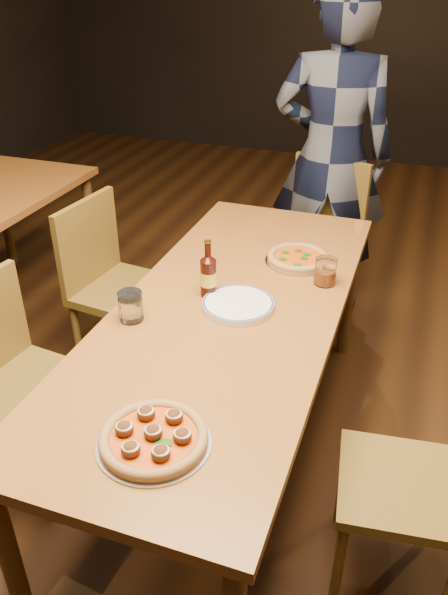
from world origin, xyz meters
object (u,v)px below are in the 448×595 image
(chair_main_nw, at_px, (30,387))
(chair_main_sw, at_px, (127,290))
(chair_main_e, at_px, (403,484))
(chair_end, at_px, (311,244))
(plate_stack, at_px, (238,305))
(pizza_meatball, at_px, (154,437))
(table_main, at_px, (228,324))
(amber_glass, at_px, (325,271))
(beer_bottle, at_px, (208,277))
(diner, at_px, (332,157))
(pizza_margherita, at_px, (298,258))
(water_glass, at_px, (131,306))

(chair_main_nw, height_order, chair_main_sw, chair_main_sw)
(chair_main_sw, bearing_deg, chair_main_e, -112.59)
(chair_end, xyz_separation_m, plate_stack, (-0.04, -1.21, 0.28))
(pizza_meatball, xyz_separation_m, plate_stack, (-0.00, 0.73, -0.01))
(chair_end, bearing_deg, table_main, -78.99)
(table_main, distance_m, amber_glass, 0.44)
(beer_bottle, height_order, diner, diner)
(chair_main_nw, relative_size, pizza_margherita, 3.23)
(chair_end, xyz_separation_m, diner, (0.03, 0.23, 0.43))
(chair_end, bearing_deg, pizza_margherita, -69.31)
(table_main, height_order, pizza_meatball, pizza_meatball)
(table_main, xyz_separation_m, beer_bottle, (-0.10, 0.06, 0.15))
(table_main, relative_size, plate_stack, 7.59)
(plate_stack, distance_m, diner, 1.45)
(table_main, xyz_separation_m, chair_main_nw, (-0.68, -0.34, -0.23))
(pizza_margherita, xyz_separation_m, diner, (-0.05, 1.00, 0.14))
(chair_main_sw, distance_m, beer_bottle, 0.76)
(table_main, bearing_deg, pizza_meatball, -86.94)
(pizza_margherita, height_order, amber_glass, amber_glass)
(amber_glass, height_order, diner, diner)
(water_glass, bearing_deg, beer_bottle, 51.66)
(chair_main_e, bearing_deg, pizza_margherita, -152.08)
(pizza_meatball, xyz_separation_m, water_glass, (-0.34, 0.53, 0.03))
(chair_end, bearing_deg, beer_bottle, -84.10)
(chair_main_e, distance_m, beer_bottle, 0.98)
(amber_glass, distance_m, diner, 1.17)
(chair_end, relative_size, diner, 0.53)
(beer_bottle, relative_size, amber_glass, 2.07)
(chair_main_sw, bearing_deg, beer_bottle, -116.38)
(pizza_margherita, distance_m, plate_stack, 0.46)
(chair_main_nw, relative_size, chair_main_e, 1.05)
(chair_main_nw, bearing_deg, water_glass, -62.54)
(plate_stack, relative_size, water_glass, 2.41)
(water_glass, bearing_deg, chair_main_e, -7.98)
(chair_main_nw, bearing_deg, table_main, -57.17)
(chair_end, bearing_deg, chair_main_nw, -101.54)
(chair_main_sw, bearing_deg, diner, -30.64)
(pizza_meatball, height_order, amber_glass, amber_glass)
(pizza_margherita, bearing_deg, pizza_meatball, -95.74)
(pizza_meatball, bearing_deg, chair_main_e, 30.57)
(table_main, distance_m, water_glass, 0.38)
(beer_bottle, bearing_deg, chair_end, 81.59)
(table_main, height_order, chair_main_nw, chair_main_nw)
(beer_bottle, bearing_deg, plate_stack, -20.99)
(chair_main_e, bearing_deg, chair_main_sw, -125.87)
(chair_main_sw, distance_m, chair_end, 1.08)
(chair_main_nw, bearing_deg, beer_bottle, -49.16)
(chair_main_e, relative_size, beer_bottle, 3.84)
(plate_stack, height_order, water_glass, water_glass)
(chair_main_nw, height_order, amber_glass, chair_main_nw)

